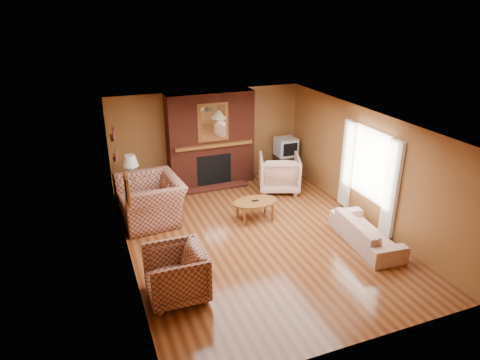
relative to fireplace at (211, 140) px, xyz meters
name	(u,v)px	position (x,y,z in m)	size (l,w,h in m)	color
floor	(256,236)	(0.00, -2.98, -1.18)	(6.50, 6.50, 0.00)	#4E2310
ceiling	(258,122)	(0.00, -2.98, 1.22)	(6.50, 6.50, 0.00)	white
wall_back	(208,136)	(0.00, 0.27, 0.02)	(6.50, 6.50, 0.00)	#935E2D
wall_front	(357,274)	(0.00, -6.23, 0.02)	(6.50, 6.50, 0.00)	#935E2D
wall_left	(125,202)	(-2.50, -2.98, 0.02)	(6.50, 6.50, 0.00)	#935E2D
wall_right	(365,166)	(2.50, -2.98, 0.02)	(6.50, 6.50, 0.00)	#935E2D
fireplace	(211,140)	(0.00, 0.00, 0.00)	(2.20, 0.82, 2.40)	#541D12
window_right	(368,172)	(2.45, -3.18, -0.06)	(0.10, 1.85, 2.00)	beige
bookshelf	(114,145)	(-2.44, -1.08, 0.48)	(0.09, 0.55, 0.71)	brown
botanical_print	(127,190)	(-2.47, -3.28, 0.37)	(0.05, 0.40, 0.50)	brown
pendant_light	(219,114)	(0.00, -0.68, 0.82)	(0.36, 0.36, 0.48)	black
plaid_loveseat	(150,200)	(-1.85, -1.49, -0.71)	(1.45, 1.27, 0.94)	maroon
plaid_armchair	(176,274)	(-1.95, -4.30, -0.75)	(0.92, 0.94, 0.86)	maroon
floral_sofa	(366,232)	(1.90, -4.03, -0.92)	(1.78, 0.69, 0.52)	beige
floral_armchair	(279,173)	(1.46, -1.02, -0.72)	(0.98, 1.00, 0.91)	beige
coffee_table	(255,203)	(0.26, -2.31, -0.79)	(0.99, 0.61, 0.47)	brown
side_table	(133,192)	(-2.10, -0.53, -0.88)	(0.45, 0.45, 0.59)	brown
table_lamp	(130,166)	(-2.10, -0.53, -0.24)	(0.37, 0.37, 0.62)	white
tv_stand	(285,165)	(2.05, -0.18, -0.89)	(0.53, 0.48, 0.58)	black
crt_tv	(286,147)	(2.05, -0.19, -0.36)	(0.53, 0.53, 0.48)	#A7AAAF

